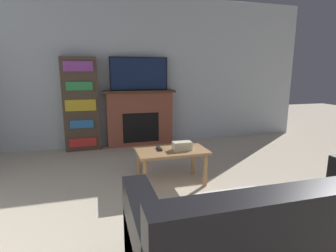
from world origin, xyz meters
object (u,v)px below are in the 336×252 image
at_px(coffee_table, 171,155).
at_px(fireplace, 140,118).
at_px(tv, 139,74).
at_px(couch, 287,246).
at_px(bookshelf, 81,104).

bearing_deg(coffee_table, fireplace, 91.96).
distance_m(tv, coffee_table, 2.07).
xyz_separation_m(tv, couch, (0.29, -3.56, -1.03)).
bearing_deg(tv, fireplace, 90.00).
relative_size(couch, bookshelf, 1.18).
height_order(fireplace, tv, tv).
bearing_deg(fireplace, coffee_table, -88.04).
bearing_deg(bookshelf, fireplace, 1.30).
bearing_deg(tv, couch, -85.35).
height_order(fireplace, bookshelf, bookshelf).
height_order(couch, coffee_table, couch).
bearing_deg(coffee_table, tv, 91.98).
distance_m(fireplace, coffee_table, 1.86).
distance_m(fireplace, bookshelf, 1.06).
relative_size(fireplace, couch, 0.69).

